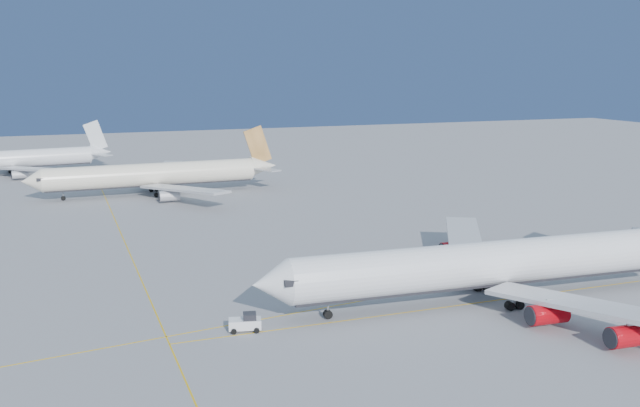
{
  "coord_description": "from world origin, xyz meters",
  "views": [
    {
      "loc": [
        -50.7,
        -90.35,
        30.7
      ],
      "look_at": [
        -7.77,
        23.71,
        7.0
      ],
      "focal_mm": 40.0,
      "sensor_mm": 36.0,
      "label": 1
    }
  ],
  "objects": [
    {
      "name": "pushback_tug",
      "position": [
        -30.89,
        -12.94,
        0.99
      ],
      "size": [
        4.11,
        3.01,
        2.13
      ],
      "rotation": [
        0.0,
        0.0,
        -0.23
      ],
      "color": "white",
      "rests_on": "ground"
    },
    {
      "name": "airliner_etihad",
      "position": [
        -27.64,
        82.35,
        4.82
      ],
      "size": [
        60.65,
        56.11,
        15.85
      ],
      "rotation": [
        0.0,
        0.0,
        0.03
      ],
      "color": "#EDE3CA",
      "rests_on": "ground"
    },
    {
      "name": "taxiway_lines",
      "position": [
        -14.71,
        6.34,
        0.01
      ],
      "size": [
        118.86,
        140.0,
        0.02
      ],
      "color": "#D5A20B",
      "rests_on": "ground"
    },
    {
      "name": "airliner_virgin",
      "position": [
        3.85,
        -13.78,
        5.0
      ],
      "size": [
        67.2,
        60.32,
        16.58
      ],
      "rotation": [
        0.0,
        0.0,
        -0.05
      ],
      "color": "white",
      "rests_on": "ground"
    },
    {
      "name": "airliner_third",
      "position": [
        -61.39,
        128.29,
        4.47
      ],
      "size": [
        54.99,
        50.31,
        14.76
      ],
      "rotation": [
        0.0,
        0.0,
        0.13
      ],
      "color": "white",
      "rests_on": "ground"
    },
    {
      "name": "ground",
      "position": [
        0.0,
        0.0,
        0.0
      ],
      "size": [
        500.0,
        500.0,
        0.0
      ],
      "primitive_type": "plane",
      "color": "slate",
      "rests_on": "ground"
    }
  ]
}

